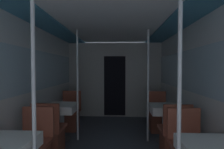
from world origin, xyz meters
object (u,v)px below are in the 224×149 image
object	(u,v)px
dining_table_left_1	(61,110)
support_pole_right_1	(148,86)
dining_table_right_1	(165,111)
chair_left_near_1	(50,137)
chair_right_near_1	(174,139)
support_pole_left_1	(77,85)
support_pole_right_0	(179,104)
chair_right_far_1	(158,119)
support_pole_left_0	(34,103)
chair_left_far_1	(70,118)

from	to	relation	value
dining_table_left_1	support_pole_right_1	distance (m)	1.81
dining_table_right_1	chair_left_near_1	bearing A→B (deg)	-163.96
chair_right_near_1	support_pole_left_1	bearing A→B (deg)	161.12
support_pole_right_0	dining_table_right_1	bearing A→B (deg)	79.57
support_pole_right_1	chair_right_near_1	bearing A→B (deg)	-61.02
support_pole_right_0	chair_right_near_1	distance (m)	1.49
dining_table_left_1	support_pole_right_0	distance (m)	2.55
support_pole_right_0	chair_right_far_1	size ratio (longest dim) A/B	2.47
chair_right_far_1	dining_table_right_1	bearing A→B (deg)	90.00
support_pole_left_0	chair_left_near_1	size ratio (longest dim) A/B	2.47
support_pole_right_0	support_pole_right_1	world-z (taller)	same
chair_left_near_1	support_pole_left_1	world-z (taller)	support_pole_left_1
chair_left_near_1	support_pole_left_1	xyz separation A→B (m)	(0.33, 0.60, 0.82)
support_pole_left_1	chair_right_far_1	xyz separation A→B (m)	(1.74, 0.60, -0.82)
chair_left_near_1	chair_left_far_1	xyz separation A→B (m)	(0.00, 1.19, 0.00)
chair_right_far_1	support_pole_right_1	bearing A→B (deg)	61.02
support_pole_left_0	dining_table_left_1	world-z (taller)	support_pole_left_0
support_pole_left_0	support_pole_right_1	distance (m)	2.28
chair_left_far_1	chair_right_near_1	distance (m)	2.39
dining_table_right_1	chair_left_far_1	bearing A→B (deg)	163.96
support_pole_left_0	support_pole_right_0	bearing A→B (deg)	0.00
support_pole_left_1	support_pole_right_0	xyz separation A→B (m)	(1.41, -1.79, 0.00)
chair_left_far_1	support_pole_right_1	size ratio (longest dim) A/B	0.40
dining_table_left_1	support_pole_right_0	world-z (taller)	support_pole_right_0
support_pole_right_1	support_pole_left_0	bearing A→B (deg)	-128.22
chair_left_near_1	dining_table_right_1	bearing A→B (deg)	16.04
chair_left_far_1	chair_right_far_1	world-z (taller)	same
support_pole_left_0	chair_left_far_1	world-z (taller)	support_pole_left_0
support_pole_right_0	chair_right_far_1	world-z (taller)	support_pole_right_0
chair_left_near_1	chair_right_far_1	size ratio (longest dim) A/B	1.00
support_pole_right_1	chair_right_far_1	bearing A→B (deg)	61.02
support_pole_right_0	chair_right_far_1	distance (m)	2.55
chair_left_near_1	support_pole_right_0	distance (m)	2.27
dining_table_left_1	dining_table_right_1	bearing A→B (deg)	0.00
support_pole_left_0	dining_table_right_1	distance (m)	2.55
chair_right_near_1	support_pole_right_1	bearing A→B (deg)	118.98
chair_right_near_1	support_pole_right_0	bearing A→B (deg)	-105.41
dining_table_right_1	chair_right_far_1	world-z (taller)	chair_right_far_1
support_pole_left_1	chair_right_near_1	xyz separation A→B (m)	(1.74, -0.60, -0.82)
dining_table_left_1	support_pole_left_0	bearing A→B (deg)	-79.57
chair_right_far_1	support_pole_left_1	bearing A→B (deg)	18.88
support_pole_left_1	chair_right_far_1	bearing A→B (deg)	18.88
support_pole_right_0	support_pole_right_1	bearing A→B (deg)	90.00
support_pole_left_0	chair_left_far_1	size ratio (longest dim) A/B	2.47
dining_table_left_1	chair_left_near_1	size ratio (longest dim) A/B	0.81
support_pole_right_0	support_pole_right_1	size ratio (longest dim) A/B	1.00
chair_left_near_1	chair_right_far_1	world-z (taller)	same
chair_left_far_1	dining_table_right_1	size ratio (longest dim) A/B	1.24
dining_table_right_1	support_pole_right_1	distance (m)	0.60
chair_left_far_1	support_pole_right_0	world-z (taller)	support_pole_right_0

